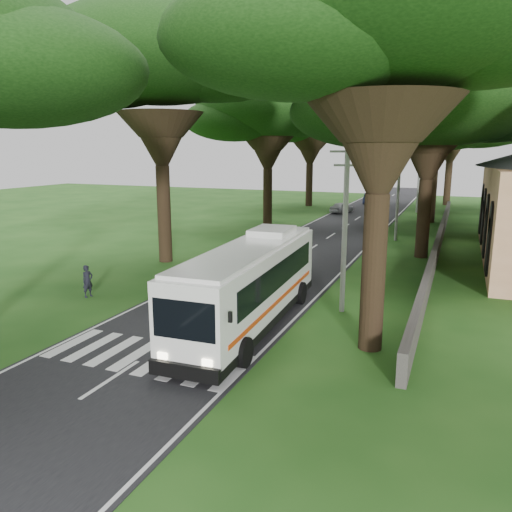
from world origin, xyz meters
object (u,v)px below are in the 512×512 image
pole_far (419,177)px  distant_car_a (342,207)px  distant_car_b (370,198)px  pedestrian (88,281)px  pole_mid (398,190)px  coach_bus (251,283)px  pole_near (345,224)px

pole_far → distant_car_a: (-8.21, -3.86, -3.52)m
distant_car_b → pedestrian: bearing=-100.8°
pole_mid → pole_far: same height
coach_bus → distant_car_b: (-3.65, 51.04, -1.17)m
coach_bus → distant_car_a: 39.89m
coach_bus → pedestrian: (-9.44, 0.73, -1.07)m
pole_far → pedestrian: bearing=-106.5°
coach_bus → pedestrian: bearing=173.0°
pole_near → distant_car_b: size_ratio=1.85×
pole_near → pole_mid: bearing=90.0°
pole_far → distant_car_b: pole_far is taller
pole_far → distant_car_b: bearing=132.1°
pole_mid → coach_bus: bearing=-97.9°
pedestrian → pole_far: bearing=-3.6°
pole_far → pedestrian: pole_far is taller
pole_near → distant_car_a: pole_near is taller
pole_mid → pedestrian: bearing=-119.2°
pole_near → pole_mid: 20.00m
coach_bus → distant_car_b: coach_bus is taller
distant_car_a → pedestrian: (-4.46, -38.83, 0.18)m
pole_mid → coach_bus: pole_mid is taller
distant_car_a → pole_mid: bearing=133.6°
distant_car_b → distant_car_a: bearing=-100.9°
pole_far → distant_car_a: size_ratio=2.15×
pole_near → coach_bus: 5.23m
pole_far → coach_bus: pole_far is taller
pole_mid → pedestrian: size_ratio=4.76×
pole_far → pole_near: bearing=-90.0°
coach_bus → distant_car_b: 51.19m
pole_near → distant_car_a: bearing=102.8°
pole_near → pole_far: same height
pole_mid → distant_car_b: size_ratio=1.85×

